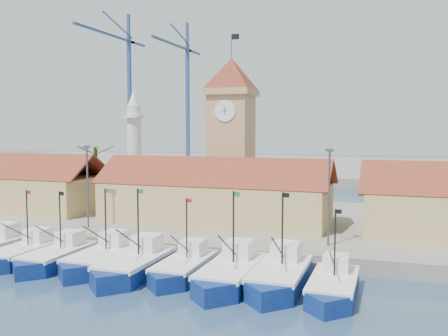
% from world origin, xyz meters
% --- Properties ---
extents(ground, '(400.00, 400.00, 0.00)m').
position_xyz_m(ground, '(0.00, 0.00, 0.00)').
color(ground, navy).
rests_on(ground, ground).
extents(quay, '(140.00, 32.00, 1.50)m').
position_xyz_m(quay, '(0.00, 24.00, 0.75)').
color(quay, gray).
rests_on(quay, ground).
extents(terminal, '(240.00, 80.00, 2.00)m').
position_xyz_m(terminal, '(0.00, 110.00, 1.00)').
color(terminal, gray).
rests_on(terminal, ground).
extents(boat_2, '(3.39, 9.29, 7.03)m').
position_xyz_m(boat_2, '(-12.80, 2.49, 0.73)').
color(boat_2, navy).
rests_on(boat_2, ground).
extents(boat_3, '(3.42, 9.36, 7.08)m').
position_xyz_m(boat_3, '(-9.06, 2.38, 0.73)').
color(boat_3, navy).
rests_on(boat_3, ground).
extents(boat_4, '(3.60, 9.86, 7.46)m').
position_xyz_m(boat_4, '(-4.72, 3.00, 0.77)').
color(boat_4, navy).
rests_on(boat_4, ground).
extents(boat_5, '(3.72, 10.20, 7.72)m').
position_xyz_m(boat_5, '(-0.89, 1.95, 0.80)').
color(boat_5, navy).
rests_on(boat_5, ground).
extents(boat_6, '(3.35, 9.17, 6.94)m').
position_xyz_m(boat_6, '(3.20, 2.94, 0.72)').
color(boat_6, navy).
rests_on(boat_6, ground).
extents(boat_7, '(3.77, 10.34, 7.82)m').
position_xyz_m(boat_7, '(7.54, 2.18, 0.81)').
color(boat_7, navy).
rests_on(boat_7, ground).
extents(boat_8, '(3.78, 10.35, 7.83)m').
position_xyz_m(boat_8, '(11.40, 2.79, 0.81)').
color(boat_8, navy).
rests_on(boat_8, ground).
extents(boat_9, '(3.30, 9.04, 6.84)m').
position_xyz_m(boat_9, '(15.58, 1.93, 0.71)').
color(boat_9, navy).
rests_on(boat_9, ground).
extents(hall_center, '(27.04, 10.13, 7.61)m').
position_xyz_m(hall_center, '(0.00, 20.00, 3.99)').
color(hall_center, tan).
rests_on(hall_center, quay).
extents(clock_tower, '(5.80, 5.80, 22.70)m').
position_xyz_m(clock_tower, '(0.00, 26.00, 11.96)').
color(clock_tower, tan).
rests_on(clock_tower, quay).
extents(minaret, '(3.00, 3.00, 16.30)m').
position_xyz_m(minaret, '(-15.00, 28.00, 9.73)').
color(minaret, silver).
rests_on(minaret, quay).
extents(palm_tree, '(5.60, 5.03, 8.39)m').
position_xyz_m(palm_tree, '(-20.00, 26.00, 6.25)').
color(palm_tree, brown).
rests_on(palm_tree, quay).
extents(lamp_posts, '(80.70, 0.25, 9.03)m').
position_xyz_m(lamp_posts, '(0.50, 12.00, 6.48)').
color(lamp_posts, '#3F3F44').
rests_on(lamp_posts, quay).
extents(crane_blue_far, '(1.00, 37.74, 44.72)m').
position_xyz_m(crane_blue_far, '(-57.24, 99.91, 27.23)').
color(crane_blue_far, navy).
rests_on(crane_blue_far, terminal).
extents(crane_blue_near, '(1.00, 33.60, 42.19)m').
position_xyz_m(crane_blue_near, '(-40.54, 106.46, 25.50)').
color(crane_blue_near, navy).
rests_on(crane_blue_near, terminal).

